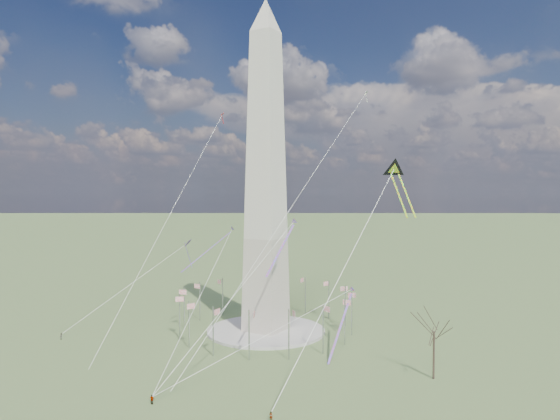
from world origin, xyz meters
The scene contains 15 objects.
ground centered at (0.00, 0.00, 0.00)m, with size 2000.00×2000.00×0.00m, color #476030.
plaza centered at (0.00, 0.00, 0.40)m, with size 36.00×36.00×0.80m, color #A6A498.
washington_monument centered at (0.00, 0.00, 47.95)m, with size 15.56×15.56×100.00m.
flagpole_ring centered at (0.00, 0.00, 7.27)m, with size 54.40×54.40×13.00m.
tree_near centered at (53.52, -12.98, 11.74)m, with size 9.41×9.41×16.47m.
person_east centered at (32.29, -49.83, 0.89)m, with size 0.65×0.43×1.79m, color gray.
person_west centered at (-47.31, -36.70, 0.91)m, with size 0.89×0.69×1.83m, color gray.
person_centre centered at (7.76, -55.83, 0.97)m, with size 1.14×0.47×1.94m, color gray.
kite_delta_black centered at (37.77, 7.07, 48.31)m, with size 13.99×18.44×15.78m.
kite_diamond_purple centered at (-33.72, 3.32, 24.41)m, with size 2.28×3.35×10.19m.
kite_streamer_left centered at (15.07, -14.66, 30.07)m, with size 3.85×19.39×13.34m.
kite_streamer_mid centered at (-18.34, -1.75, 26.10)m, with size 7.65×18.76×13.39m.
kite_streamer_right centered at (26.89, -2.33, 9.57)m, with size 4.24×22.87×15.73m.
kite_small_red centered at (-37.62, 28.31, 72.55)m, with size 1.57×1.43×4.33m.
kite_small_white centered at (14.68, 45.56, 78.59)m, with size 1.20×1.92×4.36m.
Camera 1 is at (80.31, -128.21, 42.95)m, focal length 32.00 mm.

